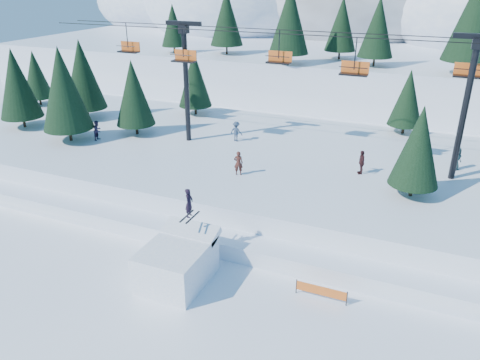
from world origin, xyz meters
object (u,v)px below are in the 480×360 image
at_px(jump_kicker, 178,262).
at_px(banner_far, 375,272).
at_px(chairlift, 312,74).
at_px(banner_near, 321,291).

relative_size(jump_kicker, banner_far, 2.00).
bearing_deg(jump_kicker, chairlift, 78.81).
xyz_separation_m(jump_kicker, banner_near, (8.06, 1.51, -0.73)).
height_order(chairlift, banner_near, chairlift).
height_order(jump_kicker, banner_near, jump_kicker).
distance_m(jump_kicker, banner_far, 11.47).
bearing_deg(jump_kicker, banner_near, 10.63).
bearing_deg(banner_far, jump_kicker, -156.82).
height_order(jump_kicker, chairlift, chairlift).
relative_size(banner_near, banner_far, 1.09).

